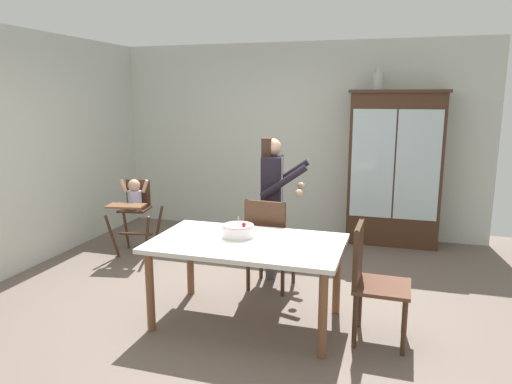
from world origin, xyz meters
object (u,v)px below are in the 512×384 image
(china_cabinet, at_px, (395,168))
(ceramic_vase, at_px, (378,80))
(high_chair_with_toddler, at_px, (135,203))
(dining_table, at_px, (247,251))
(birthday_cake, at_px, (238,231))
(adult_person, at_px, (273,190))
(dining_chair_far_side, at_px, (268,238))
(dining_chair_right_end, at_px, (370,274))

(china_cabinet, xyz_separation_m, ceramic_vase, (-0.27, 0.00, 1.13))
(china_cabinet, xyz_separation_m, high_chair_with_toddler, (-3.09, -1.35, -0.37))
(dining_table, bearing_deg, birthday_cake, 137.22)
(adult_person, distance_m, dining_table, 1.16)
(high_chair_with_toddler, bearing_deg, ceramic_vase, 15.27)
(adult_person, height_order, birthday_cake, adult_person)
(high_chair_with_toddler, height_order, dining_table, high_chair_with_toddler)
(dining_chair_far_side, relative_size, dining_chair_right_end, 1.00)
(ceramic_vase, distance_m, dining_chair_right_end, 3.17)
(adult_person, relative_size, dining_chair_far_side, 1.59)
(ceramic_vase, relative_size, dining_chair_right_end, 0.28)
(china_cabinet, relative_size, dining_chair_right_end, 2.13)
(dining_table, relative_size, birthday_cake, 5.88)
(dining_chair_far_side, bearing_deg, adult_person, -76.76)
(dining_table, bearing_deg, high_chair_with_toddler, 144.31)
(china_cabinet, relative_size, ceramic_vase, 7.56)
(ceramic_vase, distance_m, dining_table, 3.25)
(china_cabinet, bearing_deg, high_chair_with_toddler, -156.37)
(dining_table, bearing_deg, adult_person, 93.21)
(adult_person, bearing_deg, dining_chair_right_end, -143.44)
(dining_table, xyz_separation_m, dining_chair_right_end, (1.04, -0.01, -0.10))
(ceramic_vase, distance_m, high_chair_with_toddler, 3.47)
(dining_table, xyz_separation_m, dining_chair_far_side, (-0.00, 0.71, -0.10))
(dining_chair_far_side, bearing_deg, high_chair_with_toddler, -14.50)
(high_chair_with_toddler, xyz_separation_m, dining_chair_right_end, (2.95, -1.38, -0.10))
(ceramic_vase, xyz_separation_m, dining_chair_far_side, (-0.91, -2.02, -1.60))
(dining_chair_far_side, bearing_deg, dining_table, 94.92)
(birthday_cake, relative_size, dining_chair_right_end, 0.29)
(ceramic_vase, bearing_deg, dining_table, -108.41)
(dining_table, bearing_deg, dining_chair_right_end, -0.38)
(high_chair_with_toddler, bearing_deg, dining_chair_right_end, -35.48)
(ceramic_vase, height_order, high_chair_with_toddler, ceramic_vase)
(birthday_cake, relative_size, dining_chair_far_side, 0.29)
(adult_person, bearing_deg, china_cabinet, -45.46)
(dining_table, relative_size, dining_chair_right_end, 1.71)
(ceramic_vase, distance_m, dining_chair_far_side, 2.74)
(ceramic_vase, xyz_separation_m, adult_person, (-0.97, -1.61, -1.19))
(high_chair_with_toddler, xyz_separation_m, dining_table, (1.91, -1.37, 0.00))
(dining_table, distance_m, dining_chair_right_end, 1.04)
(dining_chair_right_end, bearing_deg, dining_table, 91.04)
(high_chair_with_toddler, distance_m, dining_chair_right_end, 3.26)
(dining_table, height_order, birthday_cake, birthday_cake)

